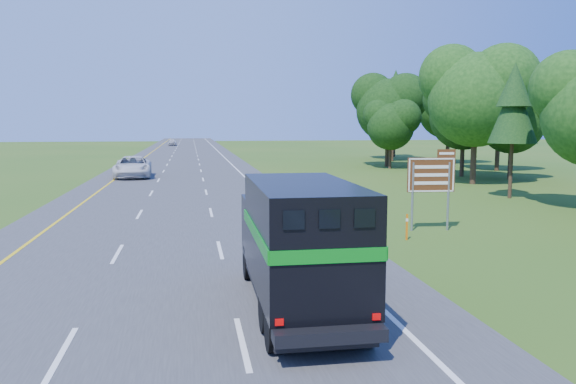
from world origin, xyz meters
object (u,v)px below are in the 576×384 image
Objects in this scene: horse_truck at (299,241)px; far_car at (172,142)px; exit_sign at (432,178)px; white_suv at (133,167)px.

horse_truck is 111.30m from far_car.
exit_sign is at bearing -82.95° from far_car.
exit_sign is (7.75, 9.49, 0.54)m from horse_truck.
horse_truck is at bearing -124.22° from exit_sign.
white_suv is (-7.58, 37.07, -0.82)m from horse_truck.
white_suv is 74.05m from far_car.
far_car is (-6.44, 111.11, -1.00)m from horse_truck.
horse_truck is 1.11× the size of white_suv.
white_suv is 31.59m from exit_sign.
exit_sign is at bearing -63.63° from white_suv.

